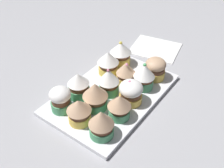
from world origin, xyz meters
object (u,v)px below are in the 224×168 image
cupcake_5 (109,81)px  cupcake_11 (119,106)px  cupcake_9 (144,76)px  cupcake_4 (126,73)px  cupcake_8 (155,68)px  cupcake_10 (131,92)px  cupcake_12 (101,123)px  cupcake_2 (79,85)px  cupcake_3 (61,99)px  napkin (155,48)px  cupcake_7 (79,111)px  cupcake_0 (121,53)px  cupcake_6 (96,96)px  cupcake_1 (108,62)px  baking_tray (112,94)px

cupcake_5 → cupcake_11: bearing=52.8°
cupcake_9 → cupcake_11: bearing=4.6°
cupcake_4 → cupcake_8: 8.99cm
cupcake_5 → cupcake_10: cupcake_5 is taller
cupcake_9 → cupcake_12: (20.39, 1.10, -0.16)cm
cupcake_2 → cupcake_3: bearing=-1.9°
napkin → cupcake_2: bearing=-6.5°
cupcake_3 → cupcake_11: (-6.51, 13.32, 0.13)cm
napkin → cupcake_7: bearing=3.4°
cupcake_0 → napkin: 17.04cm
cupcake_6 → cupcake_10: size_ratio=1.15×
cupcake_5 → cupcake_11: cupcake_5 is taller
cupcake_10 → cupcake_12: size_ratio=0.91×
cupcake_1 → cupcake_9: cupcake_9 is taller
cupcake_0 → cupcake_10: 17.55cm
cupcake_5 → cupcake_3: bearing=-26.0°
cupcake_10 → cupcake_12: 13.43cm
cupcake_7 → cupcake_11: same height
cupcake_2 → cupcake_9: cupcake_9 is taller
cupcake_2 → cupcake_3: (6.49, -0.22, -0.26)cm
cupcake_6 → cupcake_10: cupcake_6 is taller
cupcake_10 → cupcake_12: cupcake_12 is taller
baking_tray → cupcake_5: 4.77cm
cupcake_1 → cupcake_7: bearing=17.8°
cupcake_4 → napkin: cupcake_4 is taller
cupcake_9 → cupcake_12: 20.42cm
cupcake_3 → cupcake_4: size_ratio=0.93×
cupcake_7 → cupcake_11: 9.62cm
cupcake_6 → cupcake_9: 15.10cm
cupcake_3 → cupcake_8: bearing=153.9°
cupcake_7 → napkin: cupcake_7 is taller
cupcake_4 → cupcake_10: cupcake_4 is taller
cupcake_10 → cupcake_3: bearing=-44.5°
cupcake_8 → cupcake_11: bearing=2.3°
cupcake_5 → cupcake_0: bearing=-157.9°
cupcake_0 → cupcake_11: size_ratio=1.15×
cupcake_2 → cupcake_11: 13.10cm
cupcake_0 → cupcake_8: size_ratio=1.21×
cupcake_0 → cupcake_6: (19.84, 6.40, 0.13)cm
baking_tray → cupcake_10: cupcake_10 is taller
cupcake_1 → cupcake_6: cupcake_6 is taller
cupcake_4 → cupcake_12: size_ratio=0.98×
cupcake_2 → cupcake_3: 6.50cm
baking_tray → cupcake_8: 14.72cm
cupcake_9 → cupcake_1: bearing=-87.7°
cupcake_6 → cupcake_10: bearing=141.5°
baking_tray → cupcake_6: (7.09, 0.35, 4.67)cm
cupcake_3 → cupcake_8: size_ratio=1.05×
cupcake_9 → cupcake_6: bearing=-20.8°
cupcake_5 → cupcake_8: (-13.51, 6.63, -0.84)cm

